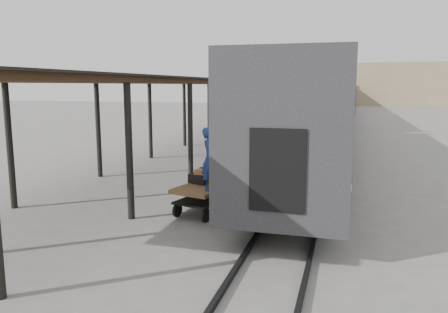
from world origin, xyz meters
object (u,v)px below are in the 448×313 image
luggage_tug (246,126)px  pedestrian (245,128)px  baggage_cart (209,191)px  porter (210,159)px

luggage_tug → pedestrian: size_ratio=0.91×
luggage_tug → pedestrian: (1.03, -4.68, 0.32)m
baggage_cart → luggage_tug: bearing=114.6°
luggage_tug → pedestrian: pedestrian is taller
baggage_cart → porter: size_ratio=1.46×
luggage_tug → baggage_cart: bearing=-65.2°
luggage_tug → porter: (4.10, -22.07, 1.13)m
porter → pedestrian: porter is taller
baggage_cart → luggage_tug: (-3.85, 21.42, -0.02)m
pedestrian → porter: bearing=114.6°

